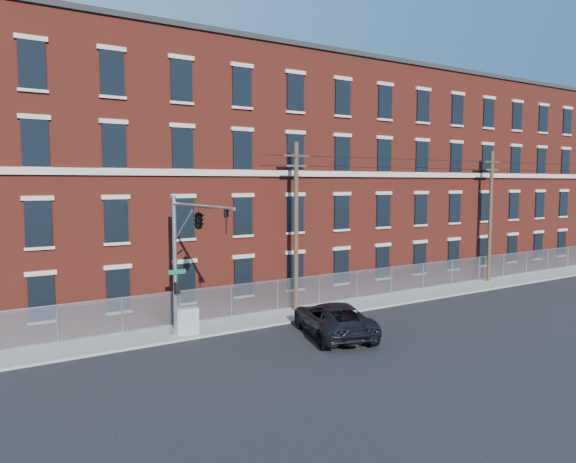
# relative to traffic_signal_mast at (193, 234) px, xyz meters

# --- Properties ---
(ground) EXTENTS (140.00, 140.00, 0.00)m
(ground) POSITION_rel_traffic_signal_mast_xyz_m (6.00, -2.18, -5.39)
(ground) COLOR black
(ground) RESTS_ON ground
(sidewalk) EXTENTS (65.00, 3.00, 0.12)m
(sidewalk) POSITION_rel_traffic_signal_mast_xyz_m (18.00, 2.82, -5.33)
(sidewalk) COLOR gray
(sidewalk) RESTS_ON ground
(mill_building) EXTENTS (55.30, 14.32, 16.30)m
(mill_building) POSITION_rel_traffic_signal_mast_xyz_m (18.00, 11.75, 2.76)
(mill_building) COLOR #601E13
(mill_building) RESTS_ON ground
(chain_link_fence) EXTENTS (59.06, 0.06, 1.85)m
(chain_link_fence) POSITION_rel_traffic_signal_mast_xyz_m (18.00, 4.12, -4.33)
(chain_link_fence) COLOR #A5A8AD
(chain_link_fence) RESTS_ON ground
(traffic_signal_mast) EXTENTS (0.90, 6.75, 7.00)m
(traffic_signal_mast) POSITION_rel_traffic_signal_mast_xyz_m (0.00, 0.00, 0.00)
(traffic_signal_mast) COLOR #9EA0A5
(traffic_signal_mast) RESTS_ON ground
(utility_pole_near) EXTENTS (1.80, 0.28, 10.00)m
(utility_pole_near) POSITION_rel_traffic_signal_mast_xyz_m (8.00, 3.42, -0.05)
(utility_pole_near) COLOR #423121
(utility_pole_near) RESTS_ON ground
(utility_pole_mid) EXTENTS (1.80, 0.28, 10.00)m
(utility_pole_mid) POSITION_rel_traffic_signal_mast_xyz_m (26.00, 3.42, -0.05)
(utility_pole_mid) COLOR #423121
(utility_pole_mid) RESTS_ON ground
(overhead_wires) EXTENTS (40.00, 0.62, 0.62)m
(overhead_wires) POSITION_rel_traffic_signal_mast_xyz_m (26.00, 3.42, 3.73)
(overhead_wires) COLOR black
(overhead_wires) RESTS_ON ground
(pickup_truck) EXTENTS (4.63, 6.78, 1.72)m
(pickup_truck) POSITION_rel_traffic_signal_mast_xyz_m (6.75, -1.86, -4.53)
(pickup_truck) COLOR black
(pickup_truck) RESTS_ON ground
(utility_cabinet) EXTENTS (1.16, 0.75, 1.34)m
(utility_cabinet) POSITION_rel_traffic_signal_mast_xyz_m (0.49, 2.02, -4.60)
(utility_cabinet) COLOR gray
(utility_cabinet) RESTS_ON sidewalk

